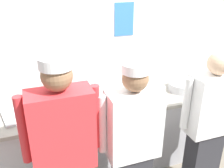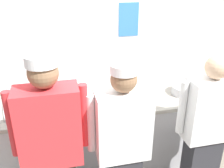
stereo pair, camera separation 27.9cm
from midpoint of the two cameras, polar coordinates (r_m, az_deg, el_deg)
wall_back at (r=3.11m, az=-6.29°, el=8.93°), size 4.22×0.11×2.82m
prep_counter at (r=3.08m, az=-3.27°, el=-10.98°), size 2.69×0.72×0.88m
chef_near_left at (r=2.10m, az=-14.67°, el=-15.16°), size 0.61×0.24×1.70m
chef_center at (r=2.22m, az=0.98°, el=-13.83°), size 0.58×0.24×1.59m
chef_far_right at (r=2.63m, az=18.03°, el=-8.88°), size 0.58×0.24×1.58m
plate_stack_front at (r=2.62m, az=-14.10°, el=-6.10°), size 0.21×0.21×0.08m
mixing_bowl_steel at (r=3.15m, az=13.19°, el=-0.58°), size 0.34×0.34×0.10m
sheet_tray at (r=2.77m, az=-21.60°, el=-6.21°), size 0.51×0.43×0.02m
squeeze_bottle_primary at (r=2.87m, az=0.65°, el=-1.54°), size 0.06×0.06×0.18m
squeeze_bottle_secondary at (r=2.90m, az=-14.55°, el=-2.15°), size 0.06×0.06×0.18m
ramekin_yellow_sauce at (r=2.84m, az=-13.17°, el=-4.00°), size 0.10×0.10×0.04m
ramekin_green_sauce at (r=2.82m, az=-5.87°, el=-3.70°), size 0.09×0.09×0.04m
ramekin_red_sauce at (r=2.65m, az=-7.78°, el=-5.69°), size 0.11×0.11×0.05m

